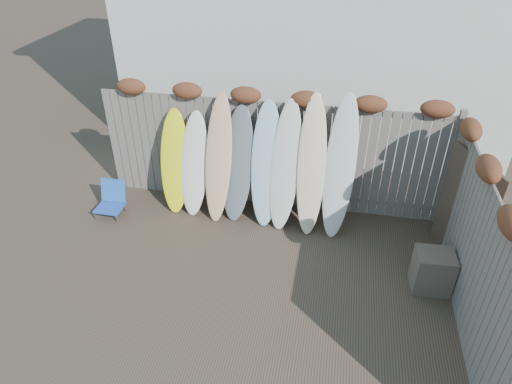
% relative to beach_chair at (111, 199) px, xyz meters
% --- Properties ---
extents(ground, '(80.00, 80.00, 0.00)m').
position_rel_beach_chair_xyz_m(ground, '(2.70, -1.54, -0.28)').
color(ground, '#493A2D').
extents(back_fence, '(6.05, 0.28, 2.24)m').
position_rel_beach_chair_xyz_m(back_fence, '(2.76, 0.85, 0.90)').
color(back_fence, slate).
rests_on(back_fence, ground).
extents(right_fence, '(0.28, 4.40, 2.24)m').
position_rel_beach_chair_xyz_m(right_fence, '(5.70, -1.29, 0.86)').
color(right_fence, slate).
rests_on(right_fence, ground).
extents(beach_chair, '(0.46, 0.50, 0.61)m').
position_rel_beach_chair_xyz_m(beach_chair, '(0.00, 0.00, 0.00)').
color(beach_chair, blue).
rests_on(beach_chair, ground).
extents(wooden_crate, '(0.56, 0.47, 0.62)m').
position_rel_beach_chair_xyz_m(wooden_crate, '(5.39, -0.85, 0.03)').
color(wooden_crate, '#4D4539').
rests_on(wooden_crate, ground).
extents(lattice_panel, '(0.52, 1.13, 1.81)m').
position_rel_beach_chair_xyz_m(lattice_panel, '(5.81, -0.17, 0.62)').
color(lattice_panel, brown).
rests_on(lattice_panel, ground).
extents(surfboard_0, '(0.56, 0.68, 1.81)m').
position_rel_beach_chair_xyz_m(surfboard_0, '(1.08, 0.47, 0.62)').
color(surfboard_0, '#FFFC11').
rests_on(surfboard_0, ground).
extents(surfboard_1, '(0.54, 0.68, 1.81)m').
position_rel_beach_chair_xyz_m(surfboard_1, '(1.45, 0.45, 0.62)').
color(surfboard_1, white).
rests_on(surfboard_1, ground).
extents(surfboard_2, '(0.50, 0.78, 2.15)m').
position_rel_beach_chair_xyz_m(surfboard_2, '(1.90, 0.42, 0.79)').
color(surfboard_2, tan).
rests_on(surfboard_2, ground).
extents(surfboard_3, '(0.61, 0.75, 1.96)m').
position_rel_beach_chair_xyz_m(surfboard_3, '(2.22, 0.46, 0.70)').
color(surfboard_3, slate).
rests_on(surfboard_3, ground).
extents(surfboard_4, '(0.56, 0.77, 2.09)m').
position_rel_beach_chair_xyz_m(surfboard_4, '(2.72, 0.44, 0.76)').
color(surfboard_4, '#9EC7D9').
rests_on(surfboard_4, ground).
extents(surfboard_5, '(0.58, 0.80, 2.14)m').
position_rel_beach_chair_xyz_m(surfboard_5, '(3.04, 0.40, 0.79)').
color(surfboard_5, silver).
rests_on(surfboard_5, ground).
extents(surfboard_6, '(0.52, 0.83, 2.27)m').
position_rel_beach_chair_xyz_m(surfboard_6, '(3.48, 0.38, 0.85)').
color(surfboard_6, beige).
rests_on(surfboard_6, ground).
extents(surfboard_7, '(0.56, 0.85, 2.31)m').
position_rel_beach_chair_xyz_m(surfboard_7, '(3.94, 0.39, 0.87)').
color(surfboard_7, silver).
rests_on(surfboard_7, ground).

